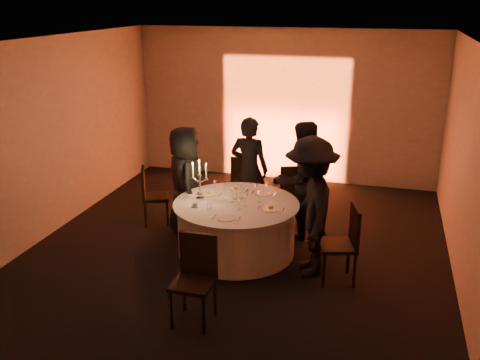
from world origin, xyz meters
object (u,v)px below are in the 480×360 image
(chair_front, at_px, (195,273))
(banquet_table, at_px, (236,228))
(chair_back_right, at_px, (292,191))
(candelabra, at_px, (200,185))
(guest_right, at_px, (310,207))
(guest_back_left, at_px, (249,169))
(guest_back_right, at_px, (301,180))
(chair_left, at_px, (151,193))
(coffee_cup, at_px, (195,204))
(chair_back_left, at_px, (245,179))
(guest_left, at_px, (185,181))
(chair_right, at_px, (345,239))

(chair_front, bearing_deg, banquet_table, 91.26)
(chair_back_right, height_order, candelabra, candelabra)
(banquet_table, bearing_deg, guest_right, -14.89)
(guest_back_left, relative_size, guest_back_right, 0.96)
(banquet_table, bearing_deg, chair_left, 158.39)
(chair_left, xyz_separation_m, guest_back_left, (1.50, 0.59, 0.34))
(chair_back_right, bearing_deg, chair_left, -9.01)
(guest_back_left, bearing_deg, guest_right, 134.98)
(coffee_cup, bearing_deg, chair_left, 140.20)
(chair_back_left, bearing_deg, guest_back_right, 152.93)
(chair_back_left, height_order, coffee_cup, chair_back_left)
(guest_left, xyz_separation_m, coffee_cup, (0.44, -0.75, -0.06))
(guest_right, bearing_deg, guest_back_left, -156.10)
(guest_right, relative_size, coffee_cup, 17.12)
(chair_back_left, xyz_separation_m, chair_right, (1.90, -2.09, 0.05))
(guest_left, relative_size, coffee_cup, 15.54)
(chair_right, height_order, chair_front, chair_right)
(guest_back_right, bearing_deg, guest_left, -31.30)
(coffee_cup, bearing_deg, guest_back_right, 40.62)
(chair_right, height_order, guest_right, guest_right)
(banquet_table, distance_m, chair_right, 1.64)
(guest_back_right, height_order, coffee_cup, guest_back_right)
(banquet_table, relative_size, candelabra, 2.99)
(guest_back_left, height_order, guest_back_right, guest_back_right)
(chair_front, bearing_deg, candelabra, 108.45)
(chair_back_right, height_order, guest_back_left, guest_back_left)
(chair_left, relative_size, guest_right, 0.50)
(chair_front, relative_size, guest_left, 0.60)
(chair_right, xyz_separation_m, guest_left, (-2.53, 0.88, 0.27))
(chair_back_right, bearing_deg, guest_back_left, -25.26)
(coffee_cup, bearing_deg, chair_back_left, 84.53)
(chair_back_left, distance_m, chair_back_right, 1.04)
(guest_left, distance_m, guest_right, 2.19)
(banquet_table, height_order, chair_back_left, chair_back_left)
(guest_back_left, height_order, candelabra, guest_back_left)
(chair_right, xyz_separation_m, coffee_cup, (-2.09, 0.12, 0.21))
(chair_back_left, bearing_deg, guest_right, 135.94)
(guest_back_right, bearing_deg, chair_front, 30.32)
(banquet_table, bearing_deg, guest_back_right, 46.82)
(chair_front, bearing_deg, guest_right, 54.20)
(guest_right, bearing_deg, chair_left, -123.86)
(chair_left, xyz_separation_m, guest_left, (0.68, -0.17, 0.32))
(chair_back_right, xyz_separation_m, guest_back_right, (0.19, -0.38, 0.32))
(candelabra, bearing_deg, chair_left, 149.96)
(chair_back_right, xyz_separation_m, chair_right, (0.98, -1.62, 0.00))
(chair_left, height_order, candelabra, candelabra)
(guest_left, height_order, guest_back_left, guest_back_left)
(chair_back_right, distance_m, guest_left, 1.74)
(chair_back_left, relative_size, candelabra, 1.59)
(guest_left, bearing_deg, candelabra, -164.40)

